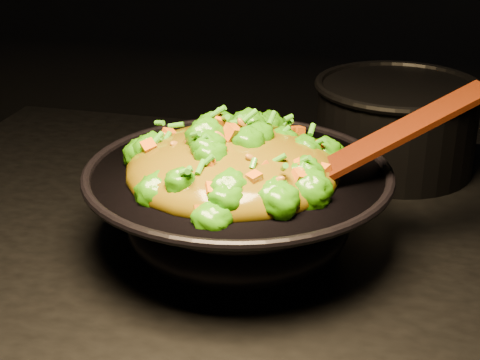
% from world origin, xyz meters
% --- Properties ---
extents(wok, '(0.46, 0.46, 0.10)m').
position_xyz_m(wok, '(-0.08, 0.02, 0.95)').
color(wok, black).
rests_on(wok, stovetop).
extents(stir_fry, '(0.25, 0.25, 0.09)m').
position_xyz_m(stir_fry, '(-0.08, 0.02, 1.04)').
color(stir_fry, '#2A7708').
rests_on(stir_fry, wok).
extents(spatula, '(0.24, 0.16, 0.11)m').
position_xyz_m(spatula, '(0.09, 0.05, 1.04)').
color(spatula, '#371707').
rests_on(spatula, wok).
extents(back_pot, '(0.29, 0.29, 0.13)m').
position_xyz_m(back_pot, '(0.09, 0.32, 0.97)').
color(back_pot, black).
rests_on(back_pot, stovetop).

